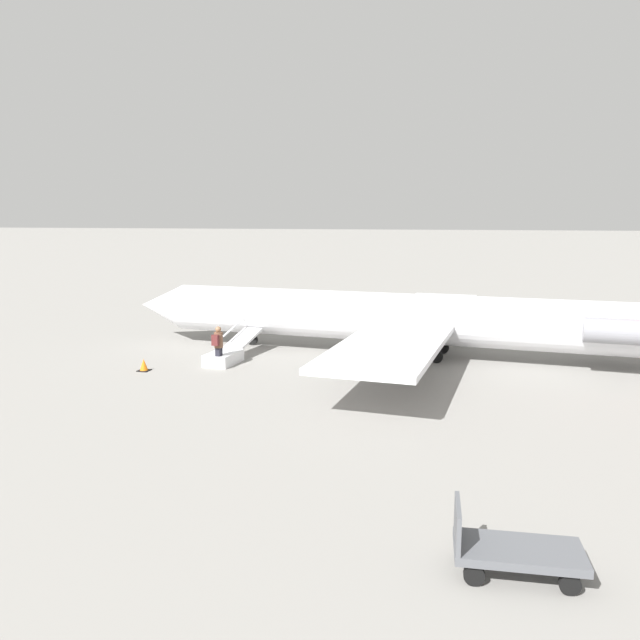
{
  "coord_description": "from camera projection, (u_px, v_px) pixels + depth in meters",
  "views": [
    {
      "loc": [
        -4.33,
        27.52,
        6.15
      ],
      "look_at": [
        3.25,
        0.56,
        1.54
      ],
      "focal_mm": 35.0,
      "sensor_mm": 36.0,
      "label": 1
    }
  ],
  "objects": [
    {
      "name": "boarding_stairs",
      "position": [
        228.0,
        354.0,
        26.86
      ],
      "size": [
        1.21,
        4.06,
        1.53
      ],
      "rotation": [
        0.0,
        0.0,
        -1.62
      ],
      "color": "silver",
      "rests_on": "ground"
    },
    {
      "name": "traffic_cone_near_stairs",
      "position": [
        144.0,
        365.0,
        25.29
      ],
      "size": [
        0.46,
        0.46,
        0.5
      ],
      "color": "black",
      "rests_on": "ground"
    },
    {
      "name": "ground_plane",
      "position": [
        392.0,
        355.0,
        28.3
      ],
      "size": [
        600.0,
        600.0,
        0.0
      ],
      "primitive_type": "plane",
      "color": "gray"
    },
    {
      "name": "luggage_cart",
      "position": [
        511.0,
        550.0,
        10.81
      ],
      "size": [
        2.3,
        1.31,
        1.22
      ],
      "rotation": [
        0.0,
        0.0,
        0.1
      ],
      "color": "#595B60",
      "rests_on": "ground"
    },
    {
      "name": "passenger",
      "position": [
        218.0,
        344.0,
        25.68
      ],
      "size": [
        0.36,
        0.55,
        1.74
      ],
      "rotation": [
        0.0,
        0.0,
        -1.62
      ],
      "color": "#23232D",
      "rests_on": "ground"
    },
    {
      "name": "airplane_main",
      "position": [
        411.0,
        318.0,
        27.76
      ],
      "size": [
        26.84,
        20.39,
        5.81
      ],
      "rotation": [
        0.0,
        0.0,
        -0.05
      ],
      "color": "silver",
      "rests_on": "ground"
    }
  ]
}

